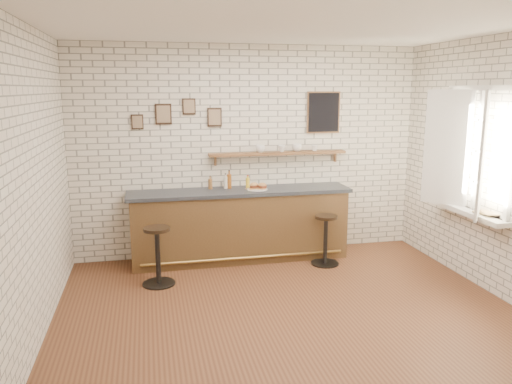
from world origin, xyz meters
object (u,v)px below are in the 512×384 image
bar_stool_left (158,254)px  shelf_cup_b (282,148)px  bar_counter (240,225)px  bitters_bottle_white (226,182)px  bitters_bottle_brown (210,184)px  bitters_bottle_amber (229,181)px  bar_stool_right (326,238)px  book_upper (483,213)px  shelf_cup_a (260,149)px  book_lower (481,214)px  shelf_cup_d (315,148)px  sandwich_plate (257,189)px  shelf_cup_c (297,148)px  ciabatta_sandwich (258,186)px  condiment_bottle_yellow (248,182)px

bar_stool_left → shelf_cup_b: bearing=26.7°
bar_counter → bitters_bottle_white: bearing=142.4°
bitters_bottle_brown → bitters_bottle_amber: bearing=0.0°
bitters_bottle_brown → shelf_cup_b: 1.15m
bar_counter → bar_stool_right: bar_counter is taller
book_upper → bar_stool_right: bearing=152.8°
shelf_cup_a → book_lower: size_ratio=0.55×
bar_stool_left → shelf_cup_d: 2.74m
sandwich_plate → bitters_bottle_amber: bearing=153.7°
sandwich_plate → bitters_bottle_amber: (-0.37, 0.18, 0.10)m
bitters_bottle_white → book_lower: bearing=-33.5°
bar_stool_left → book_lower: 3.91m
shelf_cup_d → book_lower: shelf_cup_d is taller
book_upper → shelf_cup_c: bearing=144.9°
sandwich_plate → shelf_cup_b: bearing=30.4°
bar_counter → sandwich_plate: size_ratio=11.07×
bar_stool_right → book_lower: (1.47, -1.23, 0.57)m
bar_stool_left → bar_stool_right: (2.28, 0.25, -0.02)m
shelf_cup_a → shelf_cup_c: 0.54m
bar_stool_left → shelf_cup_b: size_ratio=7.25×
book_lower → book_upper: (0.00, -0.04, 0.02)m
bitters_bottle_white → bar_stool_left: 1.48m
bar_stool_left → book_upper: size_ratio=3.24×
bar_counter → bitters_bottle_amber: 0.64m
shelf_cup_a → ciabatta_sandwich: bearing=-115.8°
bitters_bottle_white → bar_stool_left: bearing=-139.2°
bar_counter → shelf_cup_a: shelf_cup_a is taller
bar_stool_right → bar_stool_left: bearing=-173.7°
book_lower → condiment_bottle_yellow: bearing=122.8°
bitters_bottle_brown → bitters_bottle_white: 0.22m
bar_counter → bitters_bottle_brown: bitters_bottle_brown is taller
shelf_cup_c → book_upper: 2.64m
sandwich_plate → shelf_cup_c: (0.64, 0.24, 0.54)m
bar_stool_right → book_lower: size_ratio=2.89×
bar_counter → bar_stool_right: 1.21m
sandwich_plate → shelf_cup_d: shelf_cup_d is taller
ciabatta_sandwich → bar_counter: bearing=170.3°
shelf_cup_b → book_upper: size_ratio=0.45×
bitters_bottle_brown → shelf_cup_d: size_ratio=2.10×
shelf_cup_a → shelf_cup_c: shelf_cup_c is taller
book_upper → ciabatta_sandwich: bearing=157.6°
ciabatta_sandwich → bar_stool_right: size_ratio=0.39×
shelf_cup_c → ciabatta_sandwich: bearing=103.7°
bar_counter → shelf_cup_d: (1.15, 0.20, 1.04)m
bar_counter → shelf_cup_b: 1.25m
bar_counter → ciabatta_sandwich: 0.61m
sandwich_plate → bar_stool_left: size_ratio=0.38×
ciabatta_sandwich → book_upper: size_ratio=1.20×
bitters_bottle_white → shelf_cup_c: 1.16m
shelf_cup_a → bar_counter: bearing=-155.4°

